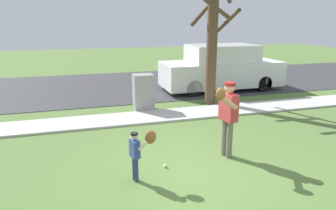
# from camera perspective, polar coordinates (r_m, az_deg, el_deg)

# --- Properties ---
(ground_plane) EXTENTS (48.00, 48.00, 0.00)m
(ground_plane) POSITION_cam_1_polar(r_m,az_deg,el_deg) (9.45, -2.40, -2.45)
(ground_plane) COLOR #567538
(sidewalk_strip) EXTENTS (36.00, 1.20, 0.06)m
(sidewalk_strip) POSITION_cam_1_polar(r_m,az_deg,el_deg) (9.53, -2.55, -2.10)
(sidewalk_strip) COLOR beige
(sidewalk_strip) RESTS_ON ground
(road_surface) EXTENTS (36.00, 6.80, 0.02)m
(road_surface) POSITION_cam_1_polar(r_m,az_deg,el_deg) (14.29, -7.40, 3.70)
(road_surface) COLOR #38383A
(road_surface) RESTS_ON ground
(person_adult) EXTENTS (0.65, 0.72, 1.66)m
(person_adult) POSITION_cam_1_polar(r_m,az_deg,el_deg) (6.65, 10.91, -1.17)
(person_adult) COLOR #6B6656
(person_adult) RESTS_ON ground
(person_child) EXTENTS (0.49, 0.34, 1.00)m
(person_child) POSITION_cam_1_polar(r_m,az_deg,el_deg) (5.70, -5.29, -7.87)
(person_child) COLOR navy
(person_child) RESTS_ON ground
(baseball) EXTENTS (0.07, 0.07, 0.07)m
(baseball) POSITION_cam_1_polar(r_m,az_deg,el_deg) (6.41, -0.54, -11.16)
(baseball) COLOR white
(baseball) RESTS_ON ground
(utility_cabinet) EXTENTS (0.64, 0.50, 1.20)m
(utility_cabinet) POSITION_cam_1_polar(r_m,az_deg,el_deg) (10.15, -4.58, 2.32)
(utility_cabinet) COLOR gray
(utility_cabinet) RESTS_ON ground
(street_tree_near) EXTENTS (1.84, 1.88, 4.25)m
(street_tree_near) POSITION_cam_1_polar(r_m,az_deg,el_deg) (10.77, 8.16, 12.05)
(street_tree_near) COLOR brown
(street_tree_near) RESTS_ON ground
(parked_van_white) EXTENTS (5.00, 1.95, 1.88)m
(parked_van_white) POSITION_cam_1_polar(r_m,az_deg,el_deg) (13.29, 9.78, 6.63)
(parked_van_white) COLOR silver
(parked_van_white) RESTS_ON road_surface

